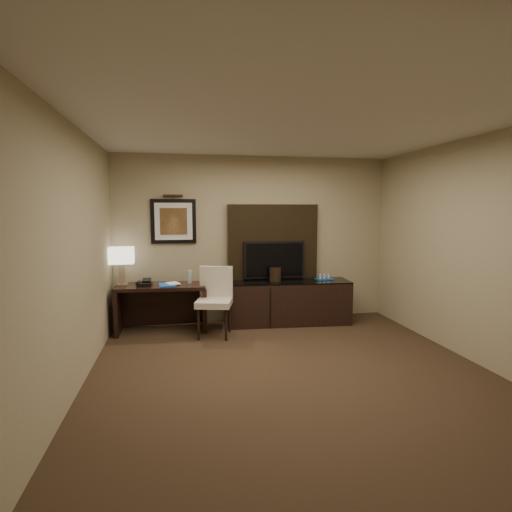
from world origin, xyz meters
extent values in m
cube|color=#332317|center=(0.00, 0.00, -0.01)|extent=(4.50, 5.00, 0.01)
cube|color=silver|center=(0.00, 0.00, 2.70)|extent=(4.50, 5.00, 0.01)
cube|color=tan|center=(0.00, 2.50, 1.35)|extent=(4.50, 0.01, 2.70)
cube|color=tan|center=(0.00, -2.50, 1.35)|extent=(4.50, 0.01, 2.70)
cube|color=tan|center=(-2.25, 0.00, 1.35)|extent=(0.01, 5.00, 2.70)
cube|color=tan|center=(2.25, 0.00, 1.35)|extent=(0.01, 5.00, 2.70)
cube|color=black|center=(-1.50, 2.10, 0.36)|extent=(1.36, 0.66, 0.71)
cube|color=black|center=(0.47, 2.15, 0.35)|extent=(2.05, 0.70, 0.69)
cube|color=black|center=(0.30, 2.44, 1.27)|extent=(1.50, 0.12, 1.30)
cube|color=black|center=(0.30, 2.34, 1.02)|extent=(1.00, 0.08, 0.60)
cube|color=black|center=(-1.30, 2.48, 1.65)|extent=(0.70, 0.04, 0.70)
cylinder|color=#3A2612|center=(-1.30, 2.44, 2.05)|extent=(0.04, 0.04, 0.30)
cube|color=#174B96|center=(-1.41, 2.01, 0.72)|extent=(0.27, 0.34, 0.02)
imported|color=tan|center=(-1.41, 2.06, 0.83)|extent=(0.18, 0.08, 0.24)
cylinder|color=#AFC3C6|center=(-1.07, 2.16, 0.81)|extent=(0.07, 0.07, 0.19)
cylinder|color=black|center=(0.28, 2.18, 0.80)|extent=(0.20, 0.20, 0.21)
camera|label=1|loc=(-1.21, -3.97, 1.83)|focal=28.00mm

